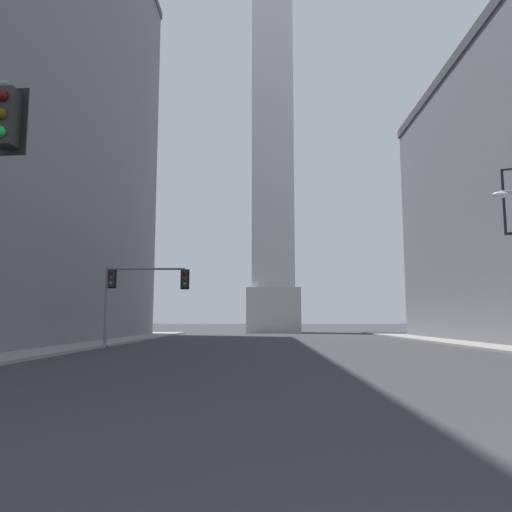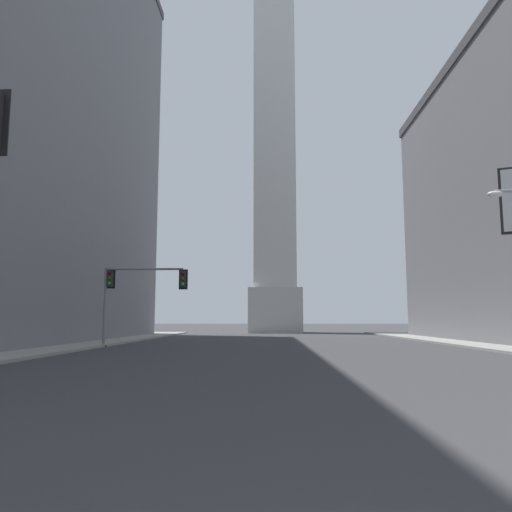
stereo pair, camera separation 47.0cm
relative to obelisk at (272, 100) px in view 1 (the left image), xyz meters
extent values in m
cube|color=gray|center=(-13.84, -41.81, -32.60)|extent=(5.00, 78.40, 0.15)
cube|color=silver|center=(0.00, 0.00, -29.74)|extent=(7.04, 7.04, 5.87)
cube|color=silver|center=(0.00, 0.00, 1.28)|extent=(5.63, 5.63, 56.17)
cube|color=black|center=(-6.02, -58.50, -27.20)|extent=(0.36, 0.36, 1.10)
cube|color=black|center=(-6.01, -58.32, -27.20)|extent=(0.58, 0.07, 1.32)
sphere|color=#410907|center=(-6.04, -58.69, -26.85)|extent=(0.22, 0.22, 0.22)
sphere|color=#483506|center=(-6.04, -58.69, -27.20)|extent=(0.22, 0.22, 0.22)
sphere|color=green|center=(-6.04, -58.69, -27.54)|extent=(0.22, 0.22, 0.22)
cylinder|color=slate|center=(-11.49, -34.99, -30.11)|extent=(0.18, 0.18, 5.13)
cylinder|color=#262626|center=(-11.49, -34.99, -32.63)|extent=(0.40, 0.40, 0.10)
cube|color=black|center=(-11.20, -34.99, -28.24)|extent=(0.36, 0.36, 1.10)
cube|color=black|center=(-11.21, -34.81, -28.24)|extent=(0.58, 0.07, 1.32)
sphere|color=#410907|center=(-11.19, -35.18, -27.90)|extent=(0.22, 0.22, 0.22)
sphere|color=#483506|center=(-11.19, -35.18, -28.24)|extent=(0.22, 0.22, 0.22)
sphere|color=green|center=(-11.19, -35.18, -28.59)|extent=(0.22, 0.22, 0.22)
cylinder|color=slate|center=(-8.95, -34.99, -27.64)|extent=(5.09, 0.14, 0.14)
sphere|color=slate|center=(-11.49, -34.99, -27.64)|extent=(0.18, 0.18, 0.18)
cube|color=black|center=(-6.40, -34.99, -28.31)|extent=(0.36, 0.36, 1.10)
cube|color=black|center=(-6.42, -34.81, -28.31)|extent=(0.58, 0.07, 1.32)
sphere|color=#410907|center=(-6.39, -35.18, -27.97)|extent=(0.22, 0.22, 0.22)
sphere|color=#483506|center=(-6.39, -35.18, -28.31)|extent=(0.22, 0.22, 0.22)
sphere|color=green|center=(-6.39, -35.18, -28.66)|extent=(0.22, 0.22, 0.22)
ellipsoid|color=silver|center=(8.30, -47.52, -25.92)|extent=(0.64, 0.36, 0.26)
camera|label=1|loc=(-1.26, -67.30, -30.91)|focal=35.00mm
camera|label=2|loc=(-0.79, -67.29, -30.91)|focal=35.00mm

